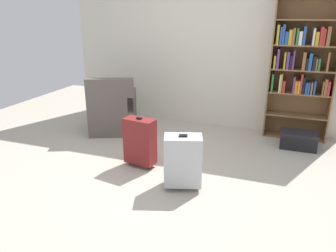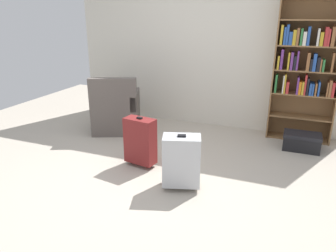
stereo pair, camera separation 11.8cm
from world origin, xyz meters
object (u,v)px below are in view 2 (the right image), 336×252
at_px(mug, 144,131).
at_px(suitcase_silver, 181,161).
at_px(bookshelf, 306,67).
at_px(armchair, 116,112).
at_px(storage_box, 302,141).
at_px(suitcase_dark_red, 140,141).

bearing_deg(mug, suitcase_silver, -51.09).
bearing_deg(bookshelf, armchair, -165.15).
bearing_deg(suitcase_silver, mug, 128.91).
height_order(storage_box, suitcase_dark_red, suitcase_dark_red).
xyz_separation_m(storage_box, suitcase_dark_red, (-1.85, -1.26, 0.20)).
relative_size(storage_box, suitcase_dark_red, 0.77).
height_order(bookshelf, mug, bookshelf).
relative_size(mug, suitcase_silver, 0.20).
distance_m(bookshelf, armchair, 2.88).
height_order(storage_box, suitcase_silver, suitcase_silver).
relative_size(bookshelf, suitcase_silver, 3.31).
relative_size(armchair, suitcase_silver, 1.49).
height_order(mug, storage_box, storage_box).
distance_m(armchair, mug, 0.54).
xyz_separation_m(bookshelf, mug, (-2.22, -0.68, -1.03)).
distance_m(armchair, suitcase_silver, 2.03).
distance_m(storage_box, suitcase_dark_red, 2.24).
bearing_deg(bookshelf, storage_box, -80.95).
distance_m(suitcase_dark_red, suitcase_silver, 0.71).
height_order(bookshelf, suitcase_silver, bookshelf).
bearing_deg(armchair, storage_box, 5.56).
bearing_deg(storage_box, suitcase_silver, -127.43).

